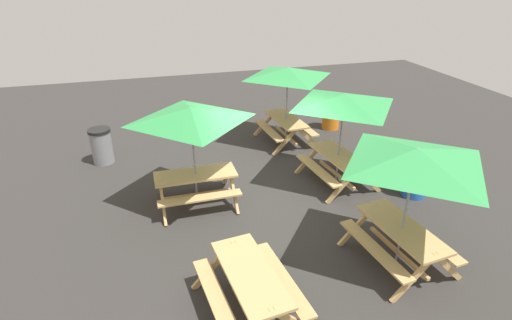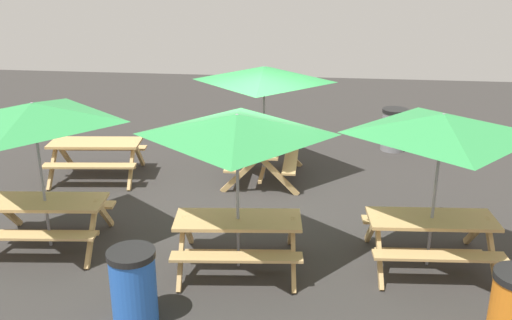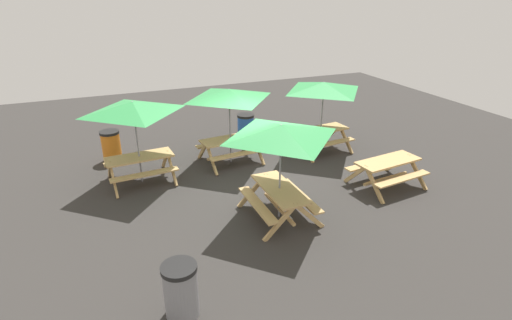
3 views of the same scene
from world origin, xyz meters
name	(u,v)px [view 1 (image 1 of 3)]	position (x,y,z in m)	size (l,w,h in m)	color
ground_plane	(267,195)	(0.00, 0.00, 0.00)	(24.00, 24.00, 0.00)	#33302D
picnic_table_0	(415,166)	(2.90, 1.59, 1.99)	(2.20, 2.20, 2.34)	tan
picnic_table_1	(288,78)	(-2.88, 1.50, 1.99)	(2.15, 2.15, 2.34)	tan
picnic_table_2	(343,107)	(-0.13, 1.86, 1.99)	(2.20, 2.20, 2.34)	tan
picnic_table_3	(250,282)	(3.25, -1.30, 0.56)	(1.94, 1.70, 0.81)	tan
picnic_table_4	(191,122)	(-0.12, -1.64, 1.99)	(2.02, 2.02, 2.34)	tan
trash_bin_orange	(331,114)	(-3.52, 3.32, 0.49)	(0.59, 0.59, 0.98)	orange
trash_bin_gray	(102,146)	(-2.92, -3.81, 0.49)	(0.59, 0.59, 0.98)	gray
trash_bin_blue	(416,176)	(0.94, 3.34, 0.49)	(0.59, 0.59, 0.98)	blue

